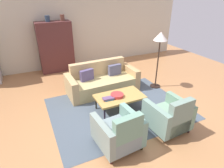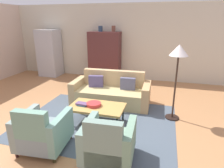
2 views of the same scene
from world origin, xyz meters
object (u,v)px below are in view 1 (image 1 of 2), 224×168
(book_stack, at_px, (108,99))
(floor_lamp, at_px, (160,42))
(armchair_left, at_px, (120,133))
(vase_round, at_px, (62,18))
(fruit_bowl, at_px, (117,95))
(coffee_table, at_px, (120,97))
(cabinet, at_px, (56,47))
(vase_tall, at_px, (47,19))
(couch, at_px, (102,81))
(armchair_right, at_px, (170,117))

(book_stack, relative_size, floor_lamp, 0.17)
(armchair_left, bearing_deg, vase_round, 84.57)
(fruit_bowl, distance_m, floor_lamp, 2.09)
(coffee_table, height_order, cabinet, cabinet)
(fruit_bowl, bearing_deg, coffee_table, 0.00)
(book_stack, relative_size, vase_tall, 1.41)
(floor_lamp, bearing_deg, armchair_left, -140.38)
(couch, height_order, coffee_table, couch)
(fruit_bowl, xyz_separation_m, book_stack, (-0.26, -0.04, -0.01))
(vase_tall, height_order, floor_lamp, vase_tall)
(couch, bearing_deg, fruit_bowl, 85.04)
(coffee_table, distance_m, book_stack, 0.34)
(couch, height_order, armchair_right, armchair_right)
(coffee_table, relative_size, vase_round, 5.61)
(couch, distance_m, coffee_table, 1.19)
(couch, xyz_separation_m, cabinet, (-0.89, 2.19, 0.61))
(armchair_right, bearing_deg, couch, 101.37)
(armchair_right, bearing_deg, book_stack, 126.59)
(cabinet, bearing_deg, coffee_table, -75.23)
(couch, distance_m, cabinet, 2.44)
(fruit_bowl, xyz_separation_m, cabinet, (-0.82, 3.37, 0.46))
(fruit_bowl, distance_m, vase_round, 3.71)
(cabinet, bearing_deg, vase_round, -0.77)
(book_stack, distance_m, vase_tall, 3.78)
(cabinet, height_order, vase_tall, vase_tall)
(vase_tall, bearing_deg, cabinet, 1.81)
(fruit_bowl, relative_size, vase_tall, 1.58)
(couch, bearing_deg, armchair_right, 102.79)
(fruit_bowl, height_order, vase_round, vase_round)
(book_stack, distance_m, vase_round, 3.72)
(cabinet, height_order, floor_lamp, cabinet)
(vase_tall, xyz_separation_m, floor_lamp, (2.67, -2.69, -0.46))
(armchair_right, xyz_separation_m, book_stack, (-0.93, 1.12, 0.09))
(armchair_left, relative_size, book_stack, 3.06)
(armchair_right, relative_size, vase_tall, 4.31)
(cabinet, distance_m, floor_lamp, 3.73)
(armchair_left, xyz_separation_m, book_stack, (0.27, 1.12, 0.09))
(book_stack, bearing_deg, cabinet, 99.34)
(armchair_left, relative_size, vase_tall, 4.31)
(couch, distance_m, book_stack, 1.28)
(armchair_right, height_order, cabinet, cabinet)
(coffee_table, relative_size, fruit_bowl, 3.73)
(armchair_right, bearing_deg, vase_round, 101.06)
(cabinet, distance_m, vase_tall, 1.01)
(coffee_table, bearing_deg, floor_lamp, 22.50)
(book_stack, height_order, vase_tall, vase_tall)
(couch, height_order, vase_tall, vase_tall)
(couch, distance_m, armchair_left, 2.43)
(fruit_bowl, xyz_separation_m, vase_tall, (-0.97, 3.37, 1.46))
(armchair_right, relative_size, vase_round, 4.11)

